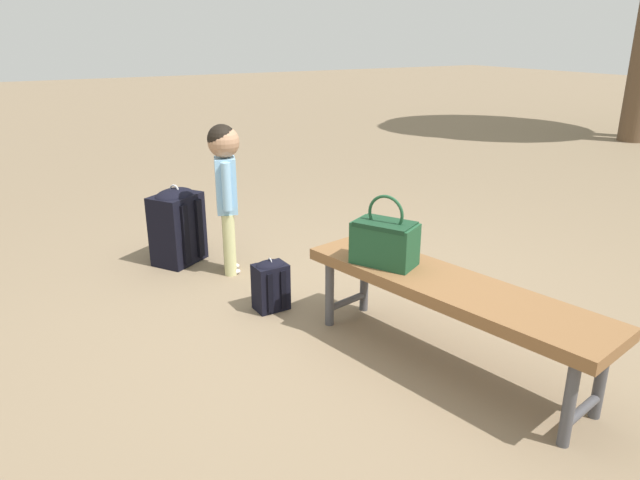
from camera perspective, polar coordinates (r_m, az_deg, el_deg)
The scene contains 6 objects.
ground_plane at distance 3.47m, azimuth 2.05°, elevation -7.66°, with size 40.00×40.00×0.00m, color #7F6B51.
park_bench at distance 2.92m, azimuth 12.41°, elevation -5.04°, with size 1.65×0.72×0.45m.
handbag at distance 3.02m, azimuth 6.28°, elevation -0.07°, with size 0.37×0.31×0.37m.
child_standing at distance 3.96m, azimuth -9.17°, elevation 6.16°, with size 0.27×0.21×1.02m.
backpack_large at distance 4.32m, azimuth -13.68°, elevation 1.53°, with size 0.40×0.42×0.58m.
backpack_small at distance 3.53m, azimuth -4.80°, elevation -4.23°, with size 0.18×0.20×0.33m.
Camera 1 is at (-2.61, 1.64, 1.59)m, focal length 33.05 mm.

